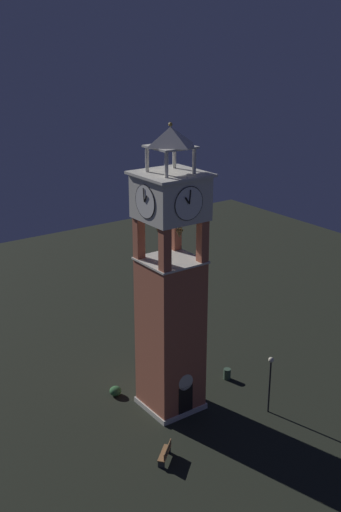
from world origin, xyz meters
name	(u,v)px	position (x,y,z in m)	size (l,w,h in m)	color
ground	(171,405)	(0.00, 0.00, 0.00)	(80.00, 80.00, 0.00)	black
clock_tower	(171,298)	(0.00, 0.00, 7.84)	(3.94, 3.94, 18.73)	#AD5B42
park_bench	(165,453)	(-3.56, -4.49, 0.48)	(1.50, 1.37, 0.95)	brown
lamp_post	(270,375)	(4.78, -4.39, 2.78)	(0.36, 0.36, 4.04)	black
trash_bin	(227,374)	(5.26, 0.34, 0.40)	(0.52, 0.52, 0.80)	#38513D
shrub_near_entry	(115,391)	(-2.41, 3.16, 0.33)	(0.82, 0.82, 0.66)	#336638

